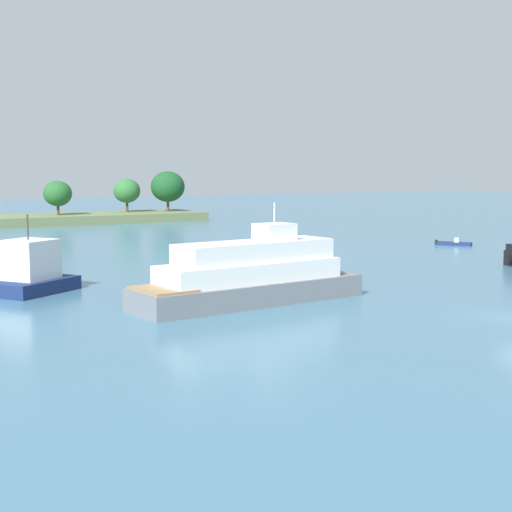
% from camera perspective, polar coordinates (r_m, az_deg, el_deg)
% --- Properties ---
extents(white_riverboat, '(16.55, 5.86, 6.56)m').
position_cam_1_polar(white_riverboat, '(48.62, -0.41, -1.56)').
color(white_riverboat, slate).
rests_on(white_riverboat, ground).
extents(fishing_skiff, '(3.27, 3.93, 0.88)m').
position_cam_1_polar(fishing_skiff, '(89.08, 14.98, 0.94)').
color(fishing_skiff, navy).
rests_on(fishing_skiff, ground).
extents(channel_buoy_red, '(0.70, 0.70, 1.90)m').
position_cam_1_polar(channel_buoy_red, '(55.63, -15.59, -1.77)').
color(channel_buoy_red, red).
rests_on(channel_buoy_red, ground).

